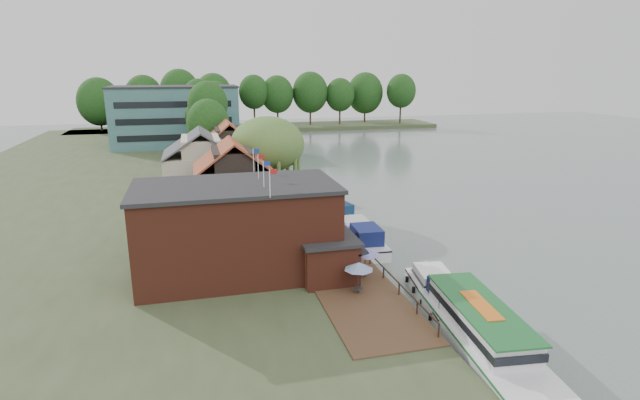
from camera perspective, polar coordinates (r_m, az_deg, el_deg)
ground at (r=45.86m, az=11.13°, el=-6.89°), size 260.00×260.00×0.00m
land_bank at (r=75.88m, az=-22.44°, el=1.34°), size 50.00×140.00×1.00m
quay_deck at (r=51.93m, az=-1.59°, el=-2.77°), size 6.00×50.00×0.10m
quay_rail at (r=52.89m, az=1.14°, el=-1.93°), size 0.20×49.00×1.00m
pub at (r=39.51m, az=-6.58°, el=-3.11°), size 20.00×11.00×7.30m
hotel_block at (r=108.75m, az=-16.17°, el=9.21°), size 25.40×12.40×12.30m
cottage_a at (r=53.68m, az=-9.89°, el=2.24°), size 8.60×7.60×8.50m
cottage_b at (r=63.34m, az=-13.36°, el=3.98°), size 9.60×8.60×8.50m
cottage_c at (r=72.37m, az=-10.37°, el=5.46°), size 7.60×7.60×8.50m
willow at (r=58.85m, az=-5.96°, el=4.44°), size 8.60×8.60×10.43m
umbrella_0 at (r=36.09m, az=4.42°, el=-8.85°), size 2.11×2.11×2.38m
umbrella_1 at (r=38.84m, az=5.17°, el=-7.10°), size 2.29×2.29×2.38m
umbrella_2 at (r=41.55m, az=2.31°, el=-5.55°), size 2.23×2.23×2.38m
umbrella_3 at (r=45.35m, az=1.87°, el=-3.78°), size 2.46×2.46×2.38m
umbrella_4 at (r=47.45m, az=0.42°, el=-2.92°), size 2.01×2.01×2.38m
cruiser_0 at (r=37.96m, az=13.44°, el=-9.80°), size 4.77×10.27×2.40m
cruiser_1 at (r=48.35m, az=4.62°, el=-3.85°), size 3.85×10.78×2.62m
cruiser_2 at (r=57.39m, az=1.55°, el=-1.02°), size 4.92×9.42×2.14m
cruiser_3 at (r=65.72m, az=-0.05°, el=1.08°), size 5.00×9.75×2.24m
tour_boat at (r=32.47m, az=18.26°, el=-14.08°), size 5.20×13.82×2.94m
swan at (r=37.42m, az=14.89°, el=-11.94°), size 0.44×0.44×0.44m
bank_tree_0 at (r=79.44m, az=-12.59°, el=7.18°), size 6.47×6.47×11.27m
bank_tree_1 at (r=89.26m, az=-12.59°, el=8.78°), size 6.76×6.76×13.71m
bank_tree_2 at (r=96.44m, az=-13.07°, el=8.29°), size 6.87×6.87×10.73m
bank_tree_3 at (r=117.04m, az=-13.62°, el=10.04°), size 6.83×6.83×13.53m
bank_tree_4 at (r=126.21m, az=-11.81°, el=10.29°), size 7.82×7.82×12.75m
bank_tree_5 at (r=131.32m, az=-12.08°, el=10.82°), size 7.81×7.81×14.48m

